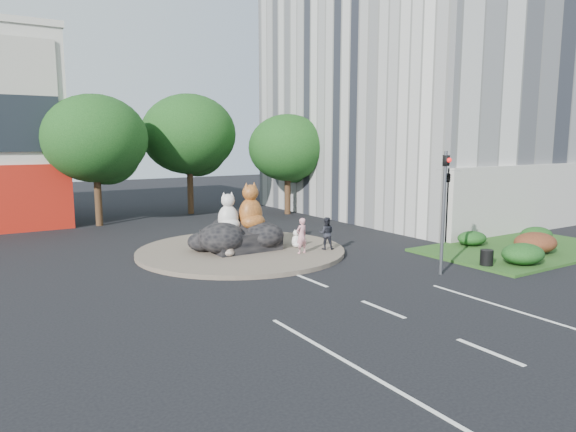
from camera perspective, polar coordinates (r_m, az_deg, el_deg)
name	(u,v)px	position (r m, az deg, el deg)	size (l,w,h in m)	color
ground	(383,309)	(17.13, 10.50, -10.17)	(120.00, 120.00, 0.00)	black
roundabout_island	(241,251)	(25.09, -5.23, -3.86)	(10.00, 10.00, 0.20)	brown
rock_plinth	(241,240)	(24.97, -5.24, -2.63)	(3.20, 2.60, 0.90)	black
grass_verge	(522,249)	(28.00, 24.52, -3.38)	(10.00, 6.00, 0.12)	#1C4A18
tree_left	(96,143)	(34.66, -20.55, 7.61)	(6.46, 6.46, 8.27)	#382314
tree_mid	(189,138)	(38.61, -10.89, 8.48)	(6.84, 6.84, 8.76)	#382314
tree_right	(288,151)	(37.77, -0.01, 7.23)	(5.70, 5.70, 7.30)	#382314
hedge_near_green	(523,254)	(24.37, 24.65, -3.84)	(2.00, 1.60, 0.90)	#123912
hedge_red	(535,243)	(26.96, 25.78, -2.69)	(2.20, 1.76, 0.99)	#441F12
hedge_mid_green	(536,235)	(29.85, 25.88, -1.87)	(1.80, 1.44, 0.81)	#123912
hedge_back_green	(472,238)	(27.74, 19.77, -2.34)	(1.60, 1.28, 0.72)	#123912
traffic_light	(446,186)	(21.41, 17.17, 3.22)	(0.44, 1.24, 5.00)	#595B60
street_lamp	(456,155)	(31.11, 18.12, 6.41)	(2.34, 0.22, 8.06)	#595B60
cat_white	(228,212)	(24.67, -6.68, 0.50)	(1.13, 0.98, 1.89)	beige
cat_tabby	(251,206)	(25.00, -4.19, 1.13)	(1.39, 1.20, 2.31)	#AF7224
kitten_calico	(228,245)	(23.44, -6.68, -3.25)	(0.60, 0.52, 1.01)	silver
kitten_white	(296,238)	(25.23, 0.90, -2.48)	(0.54, 0.47, 0.90)	silver
pedestrian_pink	(302,236)	(23.83, 1.51, -2.20)	(0.60, 0.40, 1.66)	#D0868E
pedestrian_dark	(326,233)	(24.75, 4.26, -1.93)	(0.76, 0.59, 1.57)	black
litter_bin	(487,258)	(23.57, 21.20, -4.32)	(0.55, 0.55, 0.67)	black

